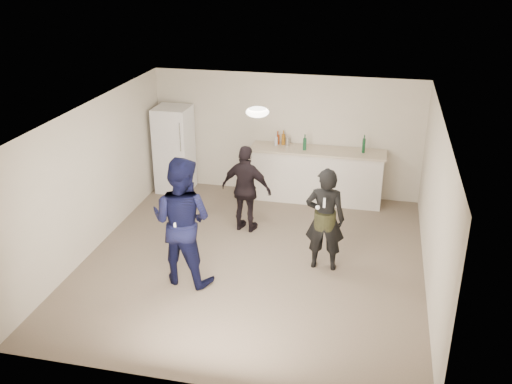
% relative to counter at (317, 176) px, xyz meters
% --- Properties ---
extents(floor, '(6.00, 6.00, 0.00)m').
position_rel_counter_xyz_m(floor, '(-0.70, -2.67, -0.53)').
color(floor, '#6B5B4C').
rests_on(floor, ground).
extents(ceiling, '(6.00, 6.00, 0.00)m').
position_rel_counter_xyz_m(ceiling, '(-0.70, -2.67, 1.98)').
color(ceiling, silver).
rests_on(ceiling, wall_back).
extents(wall_back, '(6.00, 0.00, 6.00)m').
position_rel_counter_xyz_m(wall_back, '(-0.70, 0.33, 0.72)').
color(wall_back, beige).
rests_on(wall_back, floor).
extents(wall_front, '(6.00, 0.00, 6.00)m').
position_rel_counter_xyz_m(wall_front, '(-0.70, -5.67, 0.72)').
color(wall_front, beige).
rests_on(wall_front, floor).
extents(wall_left, '(0.00, 6.00, 6.00)m').
position_rel_counter_xyz_m(wall_left, '(-3.45, -2.67, 0.72)').
color(wall_left, beige).
rests_on(wall_left, floor).
extents(wall_right, '(0.00, 6.00, 6.00)m').
position_rel_counter_xyz_m(wall_right, '(2.05, -2.67, 0.72)').
color(wall_right, beige).
rests_on(wall_right, floor).
extents(counter, '(2.60, 0.56, 1.05)m').
position_rel_counter_xyz_m(counter, '(0.00, 0.00, 0.00)').
color(counter, silver).
rests_on(counter, floor).
extents(counter_top, '(2.68, 0.64, 0.04)m').
position_rel_counter_xyz_m(counter_top, '(0.00, 0.00, 0.55)').
color(counter_top, beige).
rests_on(counter_top, counter).
extents(fridge, '(0.70, 0.70, 1.80)m').
position_rel_counter_xyz_m(fridge, '(-2.99, -0.07, 0.38)').
color(fridge, white).
rests_on(fridge, floor).
extents(fridge_handle, '(0.02, 0.02, 0.60)m').
position_rel_counter_xyz_m(fridge_handle, '(-2.71, -0.44, 0.78)').
color(fridge_handle, silver).
rests_on(fridge_handle, fridge).
extents(ceiling_dome, '(0.36, 0.36, 0.16)m').
position_rel_counter_xyz_m(ceiling_dome, '(-0.70, -2.37, 1.93)').
color(ceiling_dome, white).
rests_on(ceiling_dome, ceiling).
extents(shaker, '(0.08, 0.08, 0.17)m').
position_rel_counter_xyz_m(shaker, '(-0.64, 0.15, 0.65)').
color(shaker, '#B2B1B6').
rests_on(shaker, counter_top).
extents(man, '(1.08, 0.90, 2.02)m').
position_rel_counter_xyz_m(man, '(-1.62, -3.46, 0.48)').
color(man, '#101445').
rests_on(man, floor).
extents(woman, '(0.63, 0.42, 1.71)m').
position_rel_counter_xyz_m(woman, '(0.44, -2.63, 0.33)').
color(woman, black).
rests_on(woman, floor).
extents(camo_shorts, '(0.34, 0.34, 0.28)m').
position_rel_counter_xyz_m(camo_shorts, '(0.44, -2.63, 0.32)').
color(camo_shorts, '#353A1A').
rests_on(camo_shorts, woman).
extents(spectator, '(1.00, 0.56, 1.61)m').
position_rel_counter_xyz_m(spectator, '(-1.07, -1.60, 0.28)').
color(spectator, black).
rests_on(spectator, floor).
extents(remote_man, '(0.04, 0.04, 0.15)m').
position_rel_counter_xyz_m(remote_man, '(-1.62, -3.74, 0.53)').
color(remote_man, white).
rests_on(remote_man, man).
extents(nunchuk_man, '(0.07, 0.07, 0.07)m').
position_rel_counter_xyz_m(nunchuk_man, '(-1.50, -3.71, 0.45)').
color(nunchuk_man, white).
rests_on(nunchuk_man, man).
extents(remote_woman, '(0.04, 0.04, 0.15)m').
position_rel_counter_xyz_m(remote_woman, '(0.44, -2.88, 0.72)').
color(remote_woman, white).
rests_on(remote_woman, woman).
extents(nunchuk_woman, '(0.07, 0.07, 0.07)m').
position_rel_counter_xyz_m(nunchuk_woman, '(0.34, -2.85, 0.62)').
color(nunchuk_woman, white).
rests_on(nunchuk_woman, woman).
extents(bottle_cluster, '(1.81, 0.31, 0.28)m').
position_rel_counter_xyz_m(bottle_cluster, '(-0.35, 0.08, 0.68)').
color(bottle_cluster, silver).
rests_on(bottle_cluster, counter_top).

